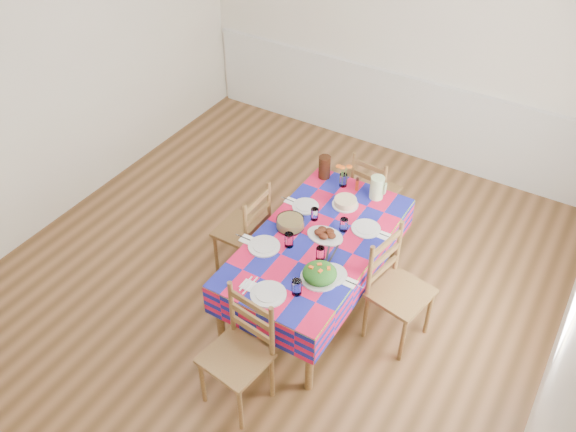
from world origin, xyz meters
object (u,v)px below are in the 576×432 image
object	(u,v)px
meat_platter	(325,234)
green_pitcher	(377,188)
chair_far	(373,192)
chair_right	(396,290)
dining_table	(317,246)
tea_pitcher	(324,167)
chair_left	(246,231)
chair_near	(240,354)

from	to	relation	value
meat_platter	green_pitcher	size ratio (longest dim) A/B	1.46
chair_far	chair_right	size ratio (longest dim) A/B	0.89
dining_table	tea_pitcher	bearing A→B (deg)	114.96
dining_table	meat_platter	distance (m)	0.12
chair_left	green_pitcher	bearing A→B (deg)	130.66
green_pitcher	tea_pitcher	xyz separation A→B (m)	(-0.51, 0.03, 0.00)
chair_near	green_pitcher	bearing A→B (deg)	92.20
meat_platter	green_pitcher	distance (m)	0.67
tea_pitcher	chair_near	distance (m)	1.88
tea_pitcher	chair_near	world-z (taller)	chair_near
chair_near	chair_left	world-z (taller)	chair_near
green_pitcher	chair_right	size ratio (longest dim) A/B	0.21
meat_platter	dining_table	bearing A→B (deg)	-118.88
green_pitcher	chair_right	xyz separation A→B (m)	(0.52, -0.71, -0.30)
meat_platter	chair_left	size ratio (longest dim) A/B	0.33
tea_pitcher	chair_far	size ratio (longest dim) A/B	0.25
green_pitcher	tea_pitcher	world-z (taller)	tea_pitcher
chair_near	chair_far	bearing A→B (deg)	97.49
meat_platter	chair_near	distance (m)	1.16
chair_left	chair_right	world-z (taller)	chair_right
chair_right	dining_table	bearing A→B (deg)	101.68
meat_platter	chair_far	xyz separation A→B (m)	(-0.04, 1.02, -0.27)
meat_platter	chair_far	world-z (taller)	chair_far
chair_right	chair_far	bearing A→B (deg)	43.52
chair_far	chair_left	bearing A→B (deg)	64.71
chair_far	chair_right	bearing A→B (deg)	129.31
dining_table	green_pitcher	size ratio (longest dim) A/B	8.55
chair_left	tea_pitcher	bearing A→B (deg)	156.02
chair_left	chair_right	xyz separation A→B (m)	(1.36, 0.01, 0.02)
green_pitcher	chair_left	size ratio (longest dim) A/B	0.22
meat_platter	chair_near	xyz separation A→B (m)	(-0.03, -1.14, -0.23)
dining_table	chair_right	size ratio (longest dim) A/B	1.81
chair_near	chair_left	bearing A→B (deg)	129.75
chair_far	chair_left	size ratio (longest dim) A/B	0.94
meat_platter	chair_left	xyz separation A→B (m)	(-0.72, -0.06, -0.25)
chair_near	chair_right	xyz separation A→B (m)	(0.68, 1.09, 0.01)
chair_far	chair_right	xyz separation A→B (m)	(0.69, -1.07, 0.05)
tea_pitcher	chair_far	world-z (taller)	tea_pitcher
tea_pitcher	chair_far	bearing A→B (deg)	44.54
green_pitcher	chair_far	world-z (taller)	green_pitcher
meat_platter	chair_far	distance (m)	1.06
chair_near	chair_far	world-z (taller)	chair_near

